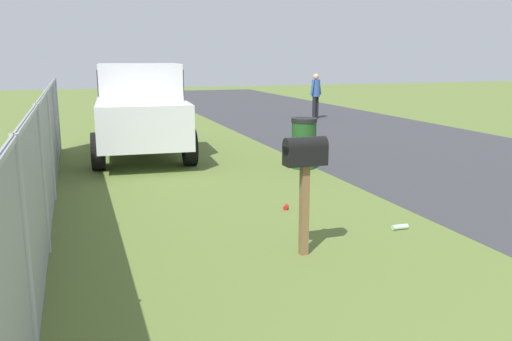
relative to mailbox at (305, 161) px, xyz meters
The scene contains 7 objects.
mailbox is the anchor object (origin of this frame).
pickup_truck 7.13m from the mailbox, ahead, with size 5.14×2.38×2.09m.
trash_bin 4.92m from the mailbox, 23.74° to the right, with size 0.52×0.52×1.03m.
pedestrian 13.80m from the mailbox, 25.54° to the right, with size 0.30×0.53×1.63m.
fence_section 3.58m from the mailbox, 51.58° to the left, with size 12.36×0.07×1.74m.
litter_can_near_hydrant 2.13m from the mailbox, 15.66° to the right, with size 0.07×0.07×0.12m, color red.
litter_bottle_midfield_b 1.94m from the mailbox, 75.42° to the right, with size 0.07×0.07×0.22m, color #B2D8BF.
Camera 1 is at (0.47, 3.19, 2.25)m, focal length 37.46 mm.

